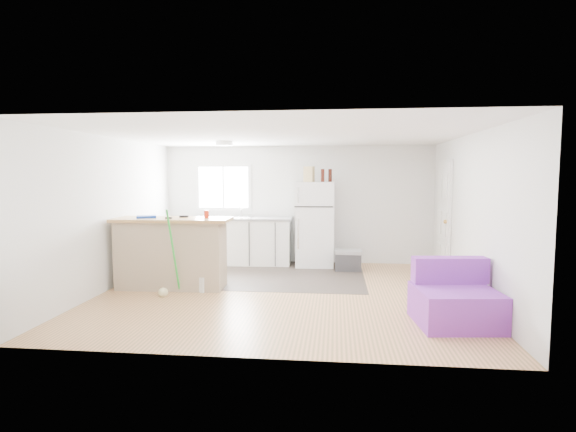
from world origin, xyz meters
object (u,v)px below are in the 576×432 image
at_px(kitchen_cabinets, 240,240).
at_px(cardboard_box, 309,174).
at_px(purple_seat, 455,301).
at_px(cleaner_jug, 202,284).
at_px(peninsula, 172,252).
at_px(bottle_right, 330,175).
at_px(mop, 166,281).
at_px(cooler, 348,260).
at_px(refrigerator, 315,224).
at_px(red_cup, 207,214).
at_px(bottle_left, 323,175).
at_px(blue_tray, 147,217).

height_order(kitchen_cabinets, cardboard_box, cardboard_box).
relative_size(purple_seat, cleaner_jug, 3.63).
bearing_deg(peninsula, bottle_right, 36.23).
xyz_separation_m(purple_seat, mop, (-3.95, 0.82, -0.05)).
distance_m(cooler, cardboard_box, 1.83).
relative_size(cardboard_box, bottle_right, 1.20).
height_order(kitchen_cabinets, purple_seat, kitchen_cabinets).
distance_m(refrigerator, purple_seat, 3.86).
bearing_deg(purple_seat, cleaner_jug, 156.28).
bearing_deg(cooler, cleaner_jug, -140.61).
xyz_separation_m(refrigerator, red_cup, (-1.62, -1.94, 0.35)).
distance_m(kitchen_cabinets, bottle_left, 2.14).
bearing_deg(blue_tray, cleaner_jug, -12.72).
height_order(cooler, purple_seat, purple_seat).
relative_size(blue_tray, cardboard_box, 1.00).
relative_size(refrigerator, bottle_right, 6.68).
bearing_deg(bottle_right, red_cup, -135.16).
bearing_deg(bottle_right, kitchen_cabinets, 177.99).
relative_size(cleaner_jug, bottle_right, 1.12).
xyz_separation_m(purple_seat, cardboard_box, (-1.97, 3.29, 1.54)).
bearing_deg(purple_seat, blue_tray, 157.27).
relative_size(purple_seat, bottle_right, 4.07).
height_order(purple_seat, bottle_right, bottle_right).
relative_size(refrigerator, blue_tray, 5.57).
relative_size(cooler, purple_seat, 0.50).
bearing_deg(peninsula, refrigerator, 40.27).
relative_size(peninsula, refrigerator, 1.11).
bearing_deg(mop, bottle_right, 56.04).
distance_m(kitchen_cabinets, cleaner_jug, 2.30).
bearing_deg(cardboard_box, red_cup, -128.69).
height_order(kitchen_cabinets, refrigerator, refrigerator).
xyz_separation_m(cooler, red_cup, (-2.28, -1.54, 0.99)).
height_order(purple_seat, red_cup, red_cup).
xyz_separation_m(cleaner_jug, bottle_left, (1.79, 2.14, 1.67)).
distance_m(blue_tray, bottle_right, 3.56).
xyz_separation_m(cleaner_jug, mop, (-0.46, -0.28, 0.11)).
height_order(cooler, bottle_left, bottle_left).
height_order(refrigerator, cleaner_jug, refrigerator).
height_order(cooler, mop, mop).
bearing_deg(cardboard_box, peninsula, -136.85).
bearing_deg(purple_seat, red_cup, 151.89).
distance_m(refrigerator, red_cup, 2.55).
bearing_deg(cleaner_jug, cardboard_box, 79.11).
distance_m(cooler, blue_tray, 3.74).
distance_m(cooler, purple_seat, 3.17).
bearing_deg(cooler, peninsula, -150.03).
distance_m(refrigerator, cleaner_jug, 2.86).
height_order(cleaner_jug, cardboard_box, cardboard_box).
height_order(peninsula, red_cup, red_cup).
distance_m(cooler, cleaner_jug, 2.94).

